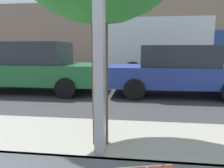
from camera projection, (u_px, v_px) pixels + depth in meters
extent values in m
plane|color=#38383A|center=(134.00, 85.00, 9.05)|extent=(60.00, 60.00, 0.00)
cube|color=#9E998E|center=(122.00, 161.00, 2.77)|extent=(16.00, 2.80, 0.15)
cube|color=#2A2C30|center=(99.00, 160.00, 1.09)|extent=(2.30, 0.02, 0.02)
cube|color=#9E9EA3|center=(99.00, 28.00, 1.03)|extent=(0.05, 0.08, 1.30)
cube|color=gray|center=(137.00, 34.00, 18.90)|extent=(28.00, 1.20, 5.55)
cube|color=red|center=(163.00, 166.00, 0.92)|extent=(0.01, 0.01, 0.01)
cube|color=beige|center=(129.00, 168.00, 0.90)|extent=(0.02, 0.01, 0.01)
cube|color=beige|center=(147.00, 167.00, 0.91)|extent=(0.02, 0.01, 0.01)
cube|color=#236B38|center=(36.00, 73.00, 7.55)|extent=(4.47, 1.88, 0.67)
cube|color=#282D33|center=(34.00, 53.00, 7.44)|extent=(2.32, 1.65, 0.75)
cylinder|color=black|center=(82.00, 80.00, 8.36)|extent=(0.64, 0.18, 0.64)
cylinder|color=black|center=(65.00, 88.00, 6.52)|extent=(0.64, 0.18, 0.64)
cylinder|color=black|center=(16.00, 78.00, 8.70)|extent=(0.64, 0.18, 0.64)
cube|color=#283D93|center=(177.00, 76.00, 6.96)|extent=(4.46, 1.76, 0.64)
cube|color=#282D33|center=(177.00, 56.00, 6.86)|extent=(2.32, 1.55, 0.66)
cylinder|color=black|center=(212.00, 82.00, 7.70)|extent=(0.64, 0.18, 0.64)
cylinder|color=black|center=(135.00, 81.00, 8.04)|extent=(0.64, 0.18, 0.64)
cylinder|color=black|center=(134.00, 90.00, 6.32)|extent=(0.64, 0.18, 0.64)
cube|color=silver|center=(153.00, 45.00, 10.95)|extent=(5.27, 2.20, 2.52)
cube|color=navy|center=(222.00, 51.00, 10.58)|extent=(1.90, 2.10, 1.90)
cylinder|color=black|center=(214.00, 68.00, 11.77)|extent=(0.90, 0.24, 0.90)
cylinder|color=black|center=(134.00, 67.00, 12.35)|extent=(0.90, 0.24, 0.90)
cylinder|color=black|center=(133.00, 71.00, 10.20)|extent=(0.90, 0.24, 0.90)
cylinder|color=brown|center=(100.00, 65.00, 2.95)|extent=(0.23, 0.23, 2.31)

